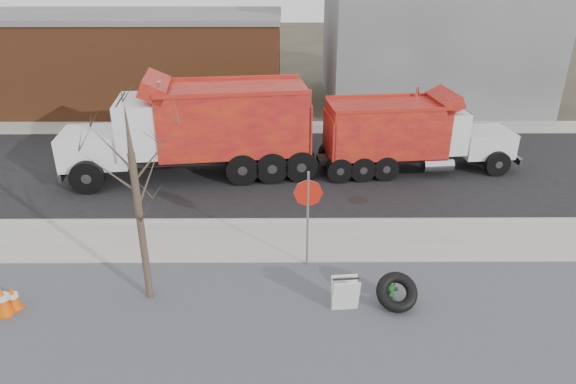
{
  "coord_description": "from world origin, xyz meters",
  "views": [
    {
      "loc": [
        0.34,
        -13.67,
        8.07
      ],
      "look_at": [
        0.42,
        0.92,
        1.4
      ],
      "focal_mm": 32.0,
      "sensor_mm": 36.0,
      "label": 1
    }
  ],
  "objects_px": {
    "truck_tire": "(397,292)",
    "sandwich_board": "(345,294)",
    "stop_sign": "(308,204)",
    "fire_hydrant": "(390,291)",
    "dump_truck_red_a": "(409,132)",
    "dump_truck_red_b": "(199,126)"
  },
  "relations": [
    {
      "from": "stop_sign",
      "to": "dump_truck_red_b",
      "type": "relative_size",
      "value": 0.29
    },
    {
      "from": "truck_tire",
      "to": "sandwich_board",
      "type": "distance_m",
      "value": 1.31
    },
    {
      "from": "dump_truck_red_b",
      "to": "fire_hydrant",
      "type": "bearing_deg",
      "value": 117.53
    },
    {
      "from": "stop_sign",
      "to": "dump_truck_red_a",
      "type": "bearing_deg",
      "value": 80.24
    },
    {
      "from": "dump_truck_red_a",
      "to": "dump_truck_red_b",
      "type": "xyz_separation_m",
      "value": [
        -8.39,
        -0.45,
        0.41
      ]
    },
    {
      "from": "dump_truck_red_b",
      "to": "dump_truck_red_a",
      "type": "bearing_deg",
      "value": 175.41
    },
    {
      "from": "truck_tire",
      "to": "sandwich_board",
      "type": "bearing_deg",
      "value": -175.18
    },
    {
      "from": "sandwich_board",
      "to": "stop_sign",
      "type": "bearing_deg",
      "value": 107.26
    },
    {
      "from": "sandwich_board",
      "to": "dump_truck_red_a",
      "type": "relative_size",
      "value": 0.11
    },
    {
      "from": "stop_sign",
      "to": "sandwich_board",
      "type": "relative_size",
      "value": 3.16
    },
    {
      "from": "fire_hydrant",
      "to": "stop_sign",
      "type": "height_order",
      "value": "stop_sign"
    },
    {
      "from": "dump_truck_red_a",
      "to": "dump_truck_red_b",
      "type": "relative_size",
      "value": 0.82
    },
    {
      "from": "stop_sign",
      "to": "sandwich_board",
      "type": "bearing_deg",
      "value": -45.81
    },
    {
      "from": "truck_tire",
      "to": "stop_sign",
      "type": "height_order",
      "value": "stop_sign"
    },
    {
      "from": "fire_hydrant",
      "to": "sandwich_board",
      "type": "bearing_deg",
      "value": -169.86
    },
    {
      "from": "dump_truck_red_a",
      "to": "dump_truck_red_b",
      "type": "distance_m",
      "value": 8.41
    },
    {
      "from": "dump_truck_red_b",
      "to": "sandwich_board",
      "type": "bearing_deg",
      "value": 110.96
    },
    {
      "from": "stop_sign",
      "to": "sandwich_board",
      "type": "distance_m",
      "value": 2.69
    },
    {
      "from": "fire_hydrant",
      "to": "truck_tire",
      "type": "bearing_deg",
      "value": -66.49
    },
    {
      "from": "truck_tire",
      "to": "fire_hydrant",
      "type": "bearing_deg",
      "value": 119.52
    },
    {
      "from": "truck_tire",
      "to": "dump_truck_red_a",
      "type": "distance_m",
      "value": 9.56
    },
    {
      "from": "stop_sign",
      "to": "sandwich_board",
      "type": "xyz_separation_m",
      "value": [
        0.86,
        -2.07,
        -1.49
      ]
    }
  ]
}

